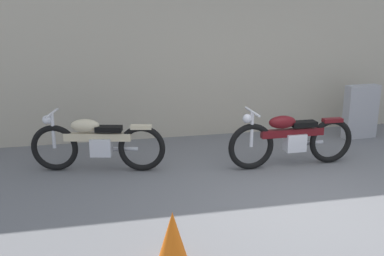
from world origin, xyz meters
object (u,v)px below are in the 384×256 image
(stone_marker, at_px, (361,112))
(traffic_cone, at_px, (173,239))
(motorcycle_maroon, at_px, (291,139))
(motorcycle_cream, at_px, (97,143))

(stone_marker, distance_m, traffic_cone, 5.38)
(motorcycle_maroon, relative_size, motorcycle_cream, 1.03)
(stone_marker, bearing_deg, motorcycle_maroon, -149.23)
(motorcycle_maroon, bearing_deg, stone_marker, -149.71)
(stone_marker, relative_size, traffic_cone, 1.80)
(motorcycle_maroon, bearing_deg, traffic_cone, 45.11)
(stone_marker, distance_m, motorcycle_maroon, 2.22)
(stone_marker, xyz_separation_m, motorcycle_maroon, (-1.91, -1.13, -0.06))
(stone_marker, height_order, traffic_cone, stone_marker)
(stone_marker, relative_size, motorcycle_maroon, 0.49)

